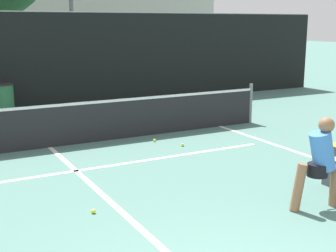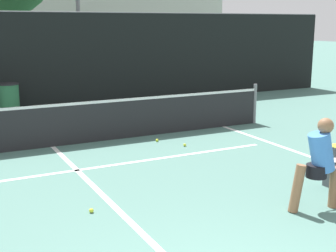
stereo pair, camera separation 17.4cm
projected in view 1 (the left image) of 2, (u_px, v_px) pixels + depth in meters
court_service_line at (76, 171)px, 8.64m from camera, size 8.25×0.10×0.01m
court_center_mark at (104, 196)px, 7.37m from camera, size 0.10×6.73×0.01m
court_sideline_right at (314, 158)px, 9.46m from camera, size 0.10×7.73×0.01m
net at (49, 125)px, 10.16m from camera, size 11.09×0.09×1.07m
fence_back at (7, 63)px, 13.98m from camera, size 24.00×0.06×3.02m
player_practicing at (321, 160)px, 6.78m from camera, size 1.17×0.52×1.37m
tennis_ball_scattered_0 at (155, 140)px, 10.75m from camera, size 0.07×0.07×0.07m
tennis_ball_scattered_2 at (183, 145)px, 10.36m from camera, size 0.07×0.07×0.07m
tennis_ball_scattered_4 at (93, 211)px, 6.71m from camera, size 0.07×0.07×0.07m
ball_hopper at (335, 164)px, 7.80m from camera, size 0.28×0.28×0.71m
trash_bin at (4, 101)px, 13.36m from camera, size 0.59×0.59×0.98m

